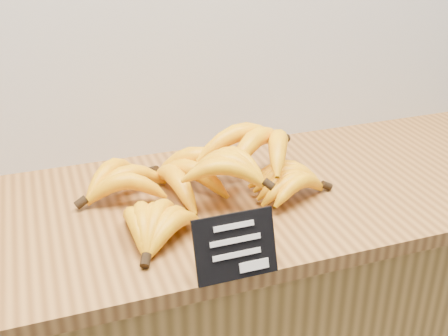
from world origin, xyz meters
TOP-DOWN VIEW (x-y plane):
  - counter_top at (0.05, 2.75)m, footprint 1.58×0.54m
  - chalkboard_sign at (-0.00, 2.50)m, footprint 0.14×0.04m
  - banana_pile at (0.03, 2.75)m, footprint 0.52×0.37m

SIDE VIEW (x-z plane):
  - counter_top at x=0.05m, z-range 0.90..0.93m
  - chalkboard_sign at x=0.00m, z-range 0.93..1.04m
  - banana_pile at x=0.03m, z-range 0.92..1.05m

